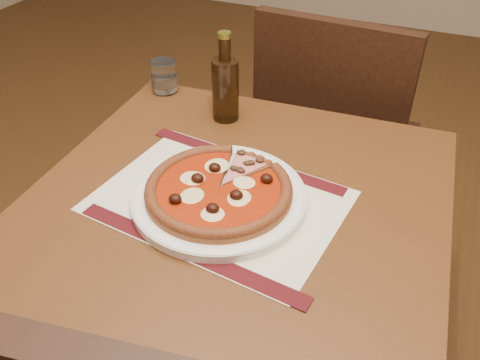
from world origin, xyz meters
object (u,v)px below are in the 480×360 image
(pizza, at_px, (219,189))
(bottle, at_px, (225,86))
(plate, at_px, (219,197))
(water_glass, at_px, (164,76))
(chair_far, at_px, (334,136))
(table, at_px, (236,236))

(pizza, distance_m, bottle, 0.33)
(plate, xyz_separation_m, water_glass, (-0.33, 0.36, 0.03))
(chair_far, distance_m, bottle, 0.52)
(table, height_order, water_glass, water_glass)
(table, xyz_separation_m, chair_far, (0.05, 0.65, -0.12))
(plate, xyz_separation_m, pizza, (-0.00, -0.00, 0.02))
(pizza, bearing_deg, table, 40.70)
(water_glass, xyz_separation_m, bottle, (0.21, -0.07, 0.04))
(chair_far, relative_size, plate, 2.76)
(table, height_order, chair_far, chair_far)
(plate, relative_size, bottle, 1.57)
(table, distance_m, water_glass, 0.51)
(plate, height_order, water_glass, water_glass)
(plate, bearing_deg, pizza, -94.81)
(plate, distance_m, water_glass, 0.49)
(water_glass, bearing_deg, pizza, -48.02)
(table, xyz_separation_m, plate, (-0.03, -0.02, 0.11))
(chair_far, distance_m, plate, 0.71)
(water_glass, bearing_deg, bottle, -17.62)
(chair_far, relative_size, pizza, 3.30)
(chair_far, bearing_deg, table, 89.34)
(chair_far, bearing_deg, water_glass, 41.02)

